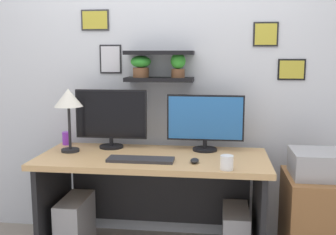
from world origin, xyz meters
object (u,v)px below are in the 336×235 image
pen_cup (67,138)px  printer (321,164)px  keyboard (141,160)px  monitor_right (205,121)px  monitor_left (111,117)px  drawer_cabinet (317,224)px  coffee_mug (227,163)px  computer_tower_left (76,227)px  desk (154,183)px  desk_lamp (68,102)px  computer_mouse (195,161)px  computer_tower_right (235,235)px

pen_cup → printer: (1.85, -0.30, -0.06)m
keyboard → printer: (1.18, 0.11, -0.02)m
monitor_right → printer: monitor_right is taller
monitor_left → drawer_cabinet: (1.48, -0.25, -0.66)m
keyboard → coffee_mug: coffee_mug is taller
computer_tower_left → desk: bearing=9.6°
monitor_left → pen_cup: monitor_left is taller
monitor_right → keyboard: 0.59m
keyboard → drawer_cabinet: 1.26m
coffee_mug → monitor_right: bearing=107.0°
coffee_mug → drawer_cabinet: 0.81m
monitor_left → desk_lamp: size_ratio=1.18×
computer_mouse → desk_lamp: desk_lamp is taller
pen_cup → desk: bearing=-16.5°
computer_mouse → pen_cup: bearing=158.1°
computer_tower_left → computer_mouse: bearing=-6.7°
computer_mouse → pen_cup: pen_cup is taller
pen_cup → computer_tower_right: bearing=-10.8°
monitor_left → monitor_right: size_ratio=0.97×
pen_cup → computer_tower_right: size_ratio=0.25×
desk_lamp → computer_tower_left: desk_lamp is taller
printer → computer_mouse: bearing=-172.1°
desk → computer_tower_right: (0.58, -0.03, -0.35)m
monitor_left → desk_lamp: 0.34m
desk_lamp → coffee_mug: desk_lamp is taller
keyboard → pen_cup: bearing=148.3°
monitor_right → keyboard: bearing=-138.8°
coffee_mug → drawer_cabinet: (0.62, 0.25, -0.47)m
keyboard → computer_mouse: 0.36m
desk → printer: size_ratio=4.19×
desk → monitor_left: monitor_left is taller
pen_cup → drawer_cabinet: pen_cup is taller
monitor_right → coffee_mug: (0.15, -0.49, -0.17)m
monitor_right → drawer_cabinet: (0.77, -0.25, -0.64)m
monitor_left → desk_lamp: desk_lamp is taller
monitor_left → pen_cup: (-0.37, 0.05, -0.18)m
desk → desk_lamp: size_ratio=3.48×
keyboard → pen_cup: 0.79m
pen_cup → computer_tower_left: 0.68m
printer → computer_tower_right: printer is taller
drawer_cabinet → computer_tower_left: bearing=-179.6°
keyboard → computer_tower_left: bearing=168.6°
monitor_right → computer_mouse: (-0.05, -0.36, -0.20)m
computer_tower_right → printer: bearing=-5.3°
pen_cup → computer_tower_left: bearing=-62.5°
computer_mouse → drawer_cabinet: 0.94m
keyboard → computer_mouse: size_ratio=4.89×
monitor_left → computer_mouse: size_ratio=6.02×
keyboard → computer_mouse: bearing=-0.0°
monitor_left → pen_cup: 0.42m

